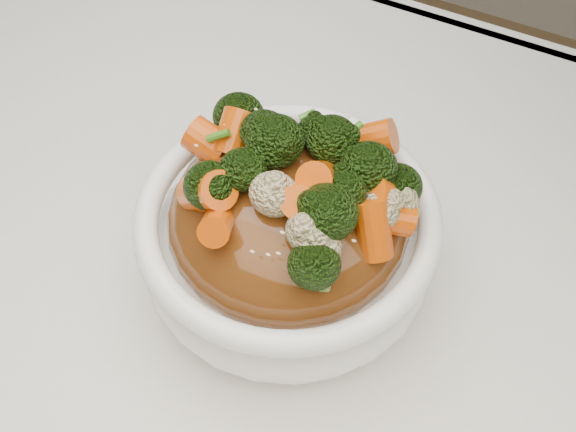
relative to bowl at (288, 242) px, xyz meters
The scene contains 8 objects.
tablecloth 0.08m from the bowl, 102.58° to the right, with size 1.20×0.80×0.04m, color white.
bowl is the anchor object (origin of this frame).
sauce_base 0.03m from the bowl, ahead, with size 0.16×0.16×0.09m, color #552B0E.
carrots 0.09m from the bowl, ahead, with size 0.16×0.16×0.05m, color #D14D06, non-canonical shape.
broccoli 0.09m from the bowl, ahead, with size 0.16×0.16×0.04m, color black, non-canonical shape.
cauliflower 0.08m from the bowl, ahead, with size 0.16×0.16×0.03m, color beige, non-canonical shape.
scallions 0.09m from the bowl, 90.00° to the left, with size 0.12×0.12×0.02m, color #3A751B, non-canonical shape.
sesame_seeds 0.09m from the bowl, ahead, with size 0.15×0.15×0.01m, color beige, non-canonical shape.
Camera 1 is at (0.14, -0.19, 1.18)m, focal length 42.00 mm.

